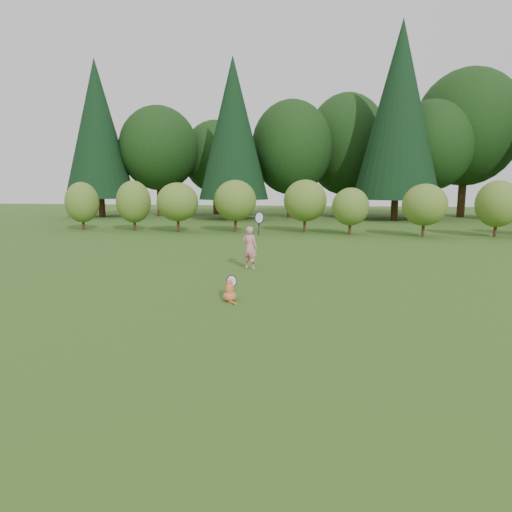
# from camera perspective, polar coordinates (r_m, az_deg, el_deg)

# --- Properties ---
(ground) EXTENTS (100.00, 100.00, 0.00)m
(ground) POSITION_cam_1_polar(r_m,az_deg,el_deg) (9.37, -2.14, -4.94)
(ground) COLOR #285718
(ground) RESTS_ON ground
(shrub_row) EXTENTS (28.00, 3.00, 2.80)m
(shrub_row) POSITION_cam_1_polar(r_m,az_deg,el_deg) (21.97, 5.62, 6.67)
(shrub_row) COLOR #527023
(shrub_row) RESTS_ON ground
(woodland_backdrop) EXTENTS (48.00, 10.00, 15.00)m
(woodland_backdrop) POSITION_cam_1_polar(r_m,az_deg,el_deg) (32.35, 7.57, 18.18)
(woodland_backdrop) COLOR black
(woodland_backdrop) RESTS_ON ground
(child) EXTENTS (0.70, 0.44, 1.82)m
(child) POSITION_cam_1_polar(r_m,az_deg,el_deg) (12.06, -0.80, 1.26)
(child) COLOR pink
(child) RESTS_ON ground
(cat) EXTENTS (0.42, 0.61, 0.63)m
(cat) POSITION_cam_1_polar(r_m,az_deg,el_deg) (8.68, -3.54, -4.47)
(cat) COLOR #B64C23
(cat) RESTS_ON ground
(tennis_ball) EXTENTS (0.06, 0.06, 0.06)m
(tennis_ball) POSITION_cam_1_polar(r_m,az_deg,el_deg) (9.21, -0.54, -0.63)
(tennis_ball) COLOR yellow
(tennis_ball) RESTS_ON ground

